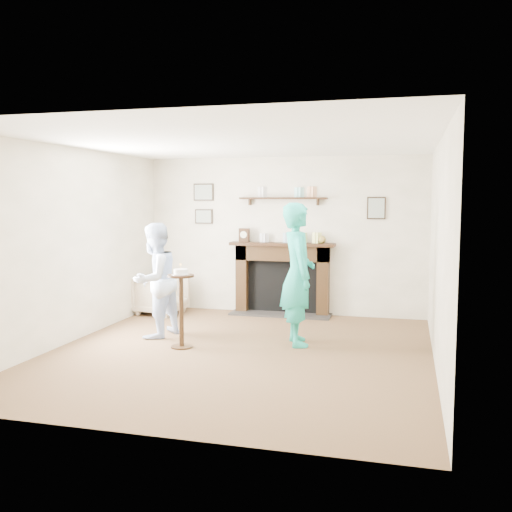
# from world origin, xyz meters

# --- Properties ---
(ground) EXTENTS (5.00, 5.00, 0.00)m
(ground) POSITION_xyz_m (0.00, 0.00, 0.00)
(ground) COLOR brown
(ground) RESTS_ON ground
(room_shell) EXTENTS (4.54, 5.02, 2.52)m
(room_shell) POSITION_xyz_m (-0.00, 0.69, 1.62)
(room_shell) COLOR beige
(room_shell) RESTS_ON ground
(armchair) EXTENTS (0.77, 0.75, 0.63)m
(armchair) POSITION_xyz_m (-1.87, 1.90, 0.00)
(armchair) COLOR #BDAE8C
(armchair) RESTS_ON ground
(man) EXTENTS (0.75, 0.87, 1.53)m
(man) POSITION_xyz_m (-1.31, 0.48, 0.00)
(man) COLOR silver
(man) RESTS_ON ground
(woman) EXTENTS (0.64, 0.77, 1.79)m
(woman) POSITION_xyz_m (0.60, 0.58, 0.00)
(woman) COLOR #21AFBB
(woman) RESTS_ON ground
(pedestal_table) EXTENTS (0.33, 0.33, 1.05)m
(pedestal_table) POSITION_xyz_m (-0.76, 0.04, 0.64)
(pedestal_table) COLOR black
(pedestal_table) RESTS_ON ground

